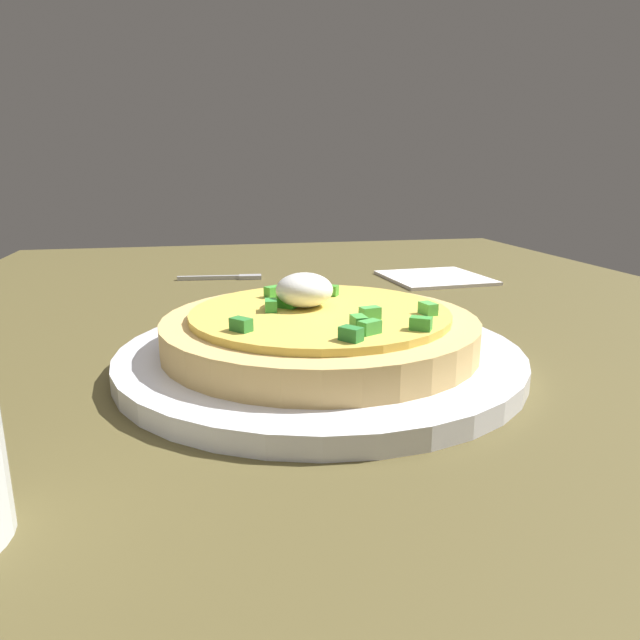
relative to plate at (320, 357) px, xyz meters
The scene contains 5 objects.
dining_table 9.03cm from the plate, 145.88° to the left, with size 124.15×85.65×2.87cm, color brown.
plate is the anchor object (origin of this frame).
pizza 2.08cm from the plate, 143.57° to the right, with size 21.81×21.81×5.11cm.
fork 35.19cm from the plate, behind, with size 1.96×10.50×0.50cm.
napkin 36.27cm from the plate, 144.62° to the left, with size 11.88×11.88×0.40cm, color white.
Camera 1 is at (45.48, -12.92, 16.47)cm, focal length 32.70 mm.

